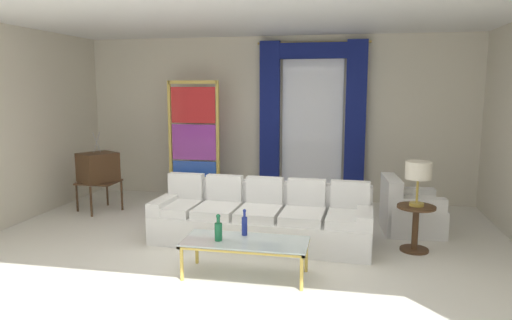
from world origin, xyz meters
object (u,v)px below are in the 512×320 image
coffee_table (245,244)px  bottle_crystal_tall (218,230)px  couch_white_long (262,219)px  armchair_white (408,212)px  vintage_tv (98,169)px  table_lamp_brass (418,172)px  stained_glass_divider (194,145)px  round_side_table (415,224)px  peacock_figurine (217,196)px  bottle_blue_decanter (245,225)px

coffee_table → bottle_crystal_tall: bearing=-169.0°
couch_white_long → armchair_white: 2.17m
coffee_table → vintage_tv: (-3.04, 2.21, 0.35)m
table_lamp_brass → stained_glass_divider: bearing=151.9°
round_side_table → table_lamp_brass: (0.00, 0.00, 0.67)m
vintage_tv → peacock_figurine: size_ratio=2.24×
bottle_blue_decanter → vintage_tv: bearing=145.8°
round_side_table → vintage_tv: bearing=168.7°
couch_white_long → round_side_table: (1.99, 0.01, 0.05)m
stained_glass_divider → coffee_table: bearing=-62.2°
stained_glass_divider → peacock_figurine: bearing=-36.9°
vintage_tv → armchair_white: bearing=-1.9°
coffee_table → round_side_table: round_side_table is taller
table_lamp_brass → armchair_white: bearing=89.5°
armchair_white → coffee_table: bearing=-133.7°
coffee_table → bottle_blue_decanter: bottle_blue_decanter is taller
coffee_table → stained_glass_divider: 3.62m
vintage_tv → peacock_figurine: (1.92, 0.52, -0.51)m
coffee_table → vintage_tv: bearing=143.9°
bottle_blue_decanter → stained_glass_divider: (-1.61, 2.96, 0.53)m
armchair_white → bottle_blue_decanter: bearing=-137.2°
table_lamp_brass → vintage_tv: bearing=168.7°
bottle_crystal_tall → peacock_figurine: size_ratio=0.50×
bottle_blue_decanter → stained_glass_divider: bearing=118.5°
vintage_tv → round_side_table: 5.10m
coffee_table → bottle_crystal_tall: bottle_crystal_tall is taller
bottle_crystal_tall → armchair_white: (2.25, 2.11, -0.24)m
vintage_tv → stained_glass_divider: stained_glass_divider is taller
bottle_crystal_tall → stained_glass_divider: size_ratio=0.14×
armchair_white → table_lamp_brass: size_ratio=1.54×
coffee_table → peacock_figurine: peacock_figurine is taller
vintage_tv → armchair_white: vintage_tv is taller
coffee_table → stained_glass_divider: (-1.66, 3.14, 0.68)m
coffee_table → table_lamp_brass: (1.95, 1.22, 0.65)m
couch_white_long → stained_glass_divider: size_ratio=1.34×
bottle_crystal_tall → stained_glass_divider: 3.52m
armchair_white → table_lamp_brass: bearing=-90.5°
bottle_blue_decanter → bottle_crystal_tall: (-0.24, -0.24, -0.00)m
coffee_table → peacock_figurine: size_ratio=2.30×
bottle_crystal_tall → armchair_white: armchair_white is taller
couch_white_long → vintage_tv: (-3.00, 1.01, 0.42)m
couch_white_long → peacock_figurine: (-1.08, 1.54, -0.09)m
bottle_blue_decanter → vintage_tv: 3.61m
bottle_crystal_tall → round_side_table: (2.24, 1.27, -0.17)m
bottle_crystal_tall → round_side_table: size_ratio=0.51×
armchair_white → table_lamp_brass: (-0.01, -0.83, 0.74)m
stained_glass_divider → table_lamp_brass: 4.09m
bottle_blue_decanter → bottle_crystal_tall: size_ratio=1.01×
round_side_table → coffee_table: bearing=-148.1°
couch_white_long → peacock_figurine: 1.88m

